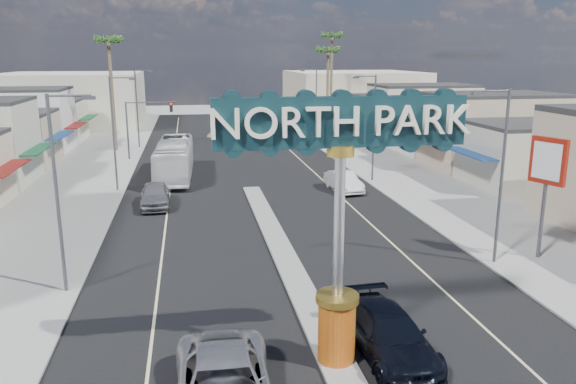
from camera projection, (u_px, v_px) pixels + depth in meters
name	position (u px, v px, depth m)	size (l,w,h in m)	color
ground	(250.00, 186.00, 46.57)	(160.00, 160.00, 0.00)	gray
road	(250.00, 186.00, 46.57)	(20.00, 120.00, 0.01)	black
median_island	(281.00, 249.00, 31.25)	(1.30, 30.00, 0.16)	gray
sidewalk_left	(73.00, 192.00, 44.19)	(8.00, 120.00, 0.12)	gray
sidewalk_right	(409.00, 179.00, 48.92)	(8.00, 120.00, 0.12)	gray
storefront_row_right	(451.00, 125.00, 62.36)	(12.00, 42.00, 6.00)	#B7B29E
backdrop_far_left	(73.00, 100.00, 84.96)	(20.00, 20.00, 8.00)	#B7B29E
backdrop_far_right	(353.00, 96.00, 92.40)	(20.00, 20.00, 8.00)	beige
gateway_sign	(340.00, 201.00, 18.36)	(8.20, 1.50, 9.15)	#B7330E
traffic_signal_left	(145.00, 119.00, 57.40)	(5.09, 0.45, 6.00)	#47474C
traffic_signal_right	(320.00, 115.00, 60.50)	(5.09, 0.45, 6.00)	#47474C
streetlight_l_near	(60.00, 185.00, 24.47)	(2.03, 0.22, 9.00)	#47474C
streetlight_l_mid	(115.00, 128.00, 43.61)	(2.03, 0.22, 9.00)	#47474C
streetlight_l_far	(138.00, 104.00, 64.66)	(2.03, 0.22, 9.00)	#47474C
streetlight_r_near	(499.00, 168.00, 28.00)	(2.03, 0.22, 9.00)	#47474C
streetlight_r_mid	(372.00, 123.00, 47.14)	(2.03, 0.22, 9.00)	#47474C
streetlight_r_far	(315.00, 102.00, 68.18)	(2.03, 0.22, 9.00)	#47474C
palm_left_far	(109.00, 47.00, 60.79)	(2.60, 2.60, 13.10)	brown
palm_right_mid	(328.00, 55.00, 71.13)	(2.60, 2.60, 12.10)	brown
palm_right_far	(332.00, 42.00, 76.79)	(2.60, 2.60, 14.10)	brown
suv_right	(389.00, 334.00, 20.13)	(2.31, 5.67, 1.65)	black
car_parked_left	(155.00, 195.00, 40.00)	(2.05, 5.09, 1.73)	slate
car_parked_right	(344.00, 181.00, 44.72)	(1.68, 4.81, 1.58)	silver
city_bus	(174.00, 159.00, 49.42)	(2.84, 12.14, 3.38)	silver
bank_pylon_sign	(548.00, 168.00, 28.71)	(0.94, 1.96, 6.40)	#47474C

